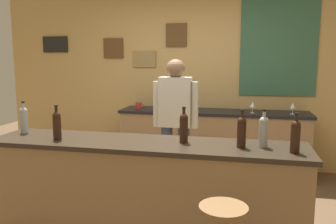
% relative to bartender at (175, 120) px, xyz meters
% --- Properties ---
extents(ground_plane, '(10.00, 10.00, 0.00)m').
position_rel_bartender_xyz_m(ground_plane, '(-0.06, -0.63, -0.94)').
color(ground_plane, brown).
extents(back_wall, '(6.00, 0.09, 2.80)m').
position_rel_bartender_xyz_m(back_wall, '(-0.04, 1.39, 0.48)').
color(back_wall, tan).
rests_on(back_wall, ground_plane).
extents(bar_counter, '(2.74, 0.60, 0.92)m').
position_rel_bartender_xyz_m(bar_counter, '(-0.06, -1.03, -0.47)').
color(bar_counter, olive).
rests_on(bar_counter, ground_plane).
extents(side_counter, '(2.63, 0.56, 0.90)m').
position_rel_bartender_xyz_m(side_counter, '(0.34, 1.02, -0.48)').
color(side_counter, olive).
rests_on(side_counter, ground_plane).
extents(bartender, '(0.52, 0.21, 1.62)m').
position_rel_bartender_xyz_m(bartender, '(0.00, 0.00, 0.00)').
color(bartender, '#384766').
rests_on(bartender, ground_plane).
extents(wine_bottle_a, '(0.07, 0.07, 0.31)m').
position_rel_bartender_xyz_m(wine_bottle_a, '(-1.28, -0.95, 0.12)').
color(wine_bottle_a, '#999E99').
rests_on(wine_bottle_a, bar_counter).
extents(wine_bottle_b, '(0.07, 0.07, 0.31)m').
position_rel_bartender_xyz_m(wine_bottle_b, '(-0.83, -1.13, 0.12)').
color(wine_bottle_b, black).
rests_on(wine_bottle_b, bar_counter).
extents(wine_bottle_c, '(0.07, 0.07, 0.31)m').
position_rel_bartender_xyz_m(wine_bottle_c, '(0.27, -0.99, 0.12)').
color(wine_bottle_c, black).
rests_on(wine_bottle_c, bar_counter).
extents(wine_bottle_d, '(0.07, 0.07, 0.31)m').
position_rel_bartender_xyz_m(wine_bottle_d, '(0.75, -1.05, 0.12)').
color(wine_bottle_d, black).
rests_on(wine_bottle_d, bar_counter).
extents(wine_bottle_e, '(0.07, 0.07, 0.31)m').
position_rel_bartender_xyz_m(wine_bottle_e, '(0.92, -1.00, 0.12)').
color(wine_bottle_e, '#999E99').
rests_on(wine_bottle_e, bar_counter).
extents(wine_bottle_f, '(0.07, 0.07, 0.31)m').
position_rel_bartender_xyz_m(wine_bottle_f, '(1.15, -1.13, 0.12)').
color(wine_bottle_f, black).
rests_on(wine_bottle_f, bar_counter).
extents(wine_glass_a, '(0.07, 0.07, 0.16)m').
position_rel_bartender_xyz_m(wine_glass_a, '(-0.48, 1.01, 0.07)').
color(wine_glass_a, silver).
rests_on(wine_glass_a, side_counter).
extents(wine_glass_b, '(0.07, 0.07, 0.16)m').
position_rel_bartender_xyz_m(wine_glass_b, '(0.87, 0.93, 0.07)').
color(wine_glass_b, silver).
rests_on(wine_glass_b, side_counter).
extents(wine_glass_c, '(0.07, 0.07, 0.16)m').
position_rel_bartender_xyz_m(wine_glass_c, '(1.38, 0.94, 0.07)').
color(wine_glass_c, silver).
rests_on(wine_glass_c, side_counter).
extents(coffee_mug, '(0.13, 0.08, 0.09)m').
position_rel_bartender_xyz_m(coffee_mug, '(-0.74, 0.98, 0.01)').
color(coffee_mug, '#B2332D').
rests_on(coffee_mug, side_counter).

